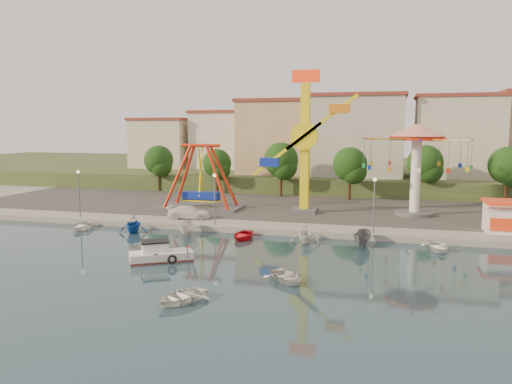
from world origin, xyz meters
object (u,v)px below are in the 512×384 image
(cabin_motorboat, at_px, (160,255))
(van, at_px, (189,212))
(rowboat_a, at_px, (287,276))
(kamikaze_tower, at_px, (308,146))
(pirate_ship_ride, at_px, (201,178))
(wave_swinger, at_px, (417,149))

(cabin_motorboat, xyz_separation_m, van, (-3.68, 14.95, 0.83))
(cabin_motorboat, distance_m, rowboat_a, 11.23)
(van, bearing_deg, cabin_motorboat, -175.62)
(kamikaze_tower, distance_m, van, 15.59)
(pirate_ship_ride, distance_m, cabin_motorboat, 22.65)
(pirate_ship_ride, xyz_separation_m, wave_swinger, (25.31, 1.90, 3.80))
(pirate_ship_ride, height_order, van, pirate_ship_ride)
(cabin_motorboat, distance_m, van, 15.42)
(rowboat_a, height_order, van, van)
(wave_swinger, bearing_deg, van, -160.11)
(wave_swinger, height_order, cabin_motorboat, wave_swinger)
(rowboat_a, bearing_deg, wave_swinger, 30.40)
(pirate_ship_ride, distance_m, van, 7.58)
(rowboat_a, relative_size, van, 0.74)
(wave_swinger, distance_m, cabin_motorboat, 32.14)
(van, bearing_deg, kamikaze_tower, -69.35)
(kamikaze_tower, distance_m, rowboat_a, 26.03)
(pirate_ship_ride, bearing_deg, van, -79.41)
(kamikaze_tower, relative_size, wave_swinger, 1.42)
(kamikaze_tower, height_order, rowboat_a, kamikaze_tower)
(kamikaze_tower, relative_size, van, 3.47)
(wave_swinger, distance_m, rowboat_a, 29.09)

